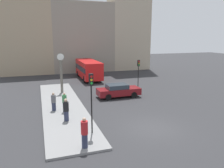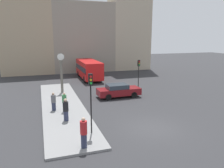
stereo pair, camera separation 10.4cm
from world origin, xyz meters
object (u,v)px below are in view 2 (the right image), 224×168
object	(u,v)px
bus_distant	(89,69)
pedestrian_red_top	(84,133)
street_clock	(61,73)
traffic_light_near	(91,91)
pedestrian_grey_jacket	(54,102)
pedestrian_black_jacket	(66,110)
sedan_car	(118,91)
pedestrian_green_hoodie	(64,102)
traffic_light_far	(139,68)

from	to	relation	value
bus_distant	pedestrian_red_top	size ratio (longest dim) A/B	4.41
street_clock	traffic_light_near	bearing A→B (deg)	-86.38
pedestrian_grey_jacket	pedestrian_black_jacket	size ratio (longest dim) A/B	0.92
bus_distant	street_clock	distance (m)	9.13
sedan_car	pedestrian_green_hoodie	xyz separation A→B (m)	(-6.04, -3.30, 0.24)
pedestrian_red_top	pedestrian_black_jacket	bearing A→B (deg)	96.21
bus_distant	traffic_light_near	size ratio (longest dim) A/B	2.02
pedestrian_red_top	pedestrian_black_jacket	world-z (taller)	pedestrian_red_top
traffic_light_far	sedan_car	bearing A→B (deg)	-144.20
bus_distant	pedestrian_grey_jacket	distance (m)	15.16
street_clock	pedestrian_black_jacket	size ratio (longest dim) A/B	2.56
street_clock	pedestrian_grey_jacket	world-z (taller)	street_clock
pedestrian_green_hoodie	pedestrian_black_jacket	xyz separation A→B (m)	(-0.13, -2.09, 0.03)
sedan_car	pedestrian_black_jacket	world-z (taller)	pedestrian_black_jacket
sedan_car	pedestrian_green_hoodie	distance (m)	6.89
sedan_car	pedestrian_grey_jacket	xyz separation A→B (m)	(-6.90, -2.68, 0.20)
pedestrian_black_jacket	bus_distant	bearing A→B (deg)	71.86
traffic_light_near	street_clock	bearing A→B (deg)	93.62
traffic_light_near	pedestrian_red_top	bearing A→B (deg)	-115.71
bus_distant	street_clock	xyz separation A→B (m)	(-4.81, -7.72, 0.78)
traffic_light_near	pedestrian_red_top	size ratio (longest dim) A/B	2.19
pedestrian_green_hoodie	pedestrian_black_jacket	distance (m)	2.10
pedestrian_red_top	pedestrian_grey_jacket	distance (m)	7.28
bus_distant	pedestrian_black_jacket	world-z (taller)	bus_distant
bus_distant	street_clock	bearing A→B (deg)	-121.92
bus_distant	pedestrian_black_jacket	distance (m)	17.43
pedestrian_green_hoodie	pedestrian_black_jacket	size ratio (longest dim) A/B	0.96
traffic_light_far	pedestrian_red_top	distance (m)	15.53
pedestrian_grey_jacket	pedestrian_green_hoodie	bearing A→B (deg)	-36.16
street_clock	pedestrian_grey_jacket	distance (m)	6.43
pedestrian_grey_jacket	traffic_light_far	bearing A→B (deg)	26.62
pedestrian_green_hoodie	traffic_light_far	bearing A→B (deg)	31.43
pedestrian_red_top	traffic_light_far	bearing A→B (deg)	53.39
pedestrian_grey_jacket	bus_distant	bearing A→B (deg)	66.06
sedan_car	traffic_light_far	size ratio (longest dim) A/B	1.26
street_clock	pedestrian_green_hoodie	size ratio (longest dim) A/B	2.67
pedestrian_grey_jacket	traffic_light_near	bearing A→B (deg)	-69.10
traffic_light_far	bus_distant	bearing A→B (deg)	116.40
bus_distant	traffic_light_far	xyz separation A→B (m)	(4.28, -8.62, 1.02)
pedestrian_green_hoodie	traffic_light_near	bearing A→B (deg)	-75.80
sedan_car	pedestrian_black_jacket	xyz separation A→B (m)	(-6.17, -5.40, 0.27)
traffic_light_near	traffic_light_far	xyz separation A→B (m)	(8.36, 10.63, -0.38)
traffic_light_far	street_clock	xyz separation A→B (m)	(-9.09, 0.89, -0.23)
bus_distant	traffic_light_near	world-z (taller)	traffic_light_near
street_clock	pedestrian_black_jacket	bearing A→B (deg)	-93.96
pedestrian_red_top	pedestrian_grey_jacket	bearing A→B (deg)	99.55
traffic_light_far	traffic_light_near	bearing A→B (deg)	-128.19
traffic_light_near	pedestrian_red_top	xyz separation A→B (m)	(-0.85, -1.78, -1.93)
pedestrian_green_hoodie	street_clock	bearing A→B (deg)	85.92
pedestrian_green_hoodie	pedestrian_black_jacket	bearing A→B (deg)	-93.60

